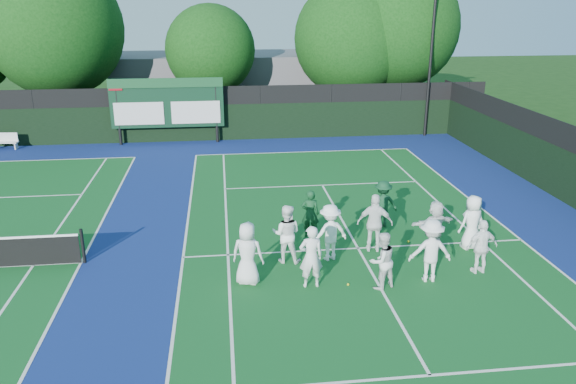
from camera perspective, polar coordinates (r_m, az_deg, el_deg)
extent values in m
plane|color=#13330D|center=(17.18, 7.91, -7.11)|extent=(120.00, 120.00, 0.00)
cube|color=navy|center=(17.66, -12.28, -6.61)|extent=(34.00, 32.00, 0.01)
cube|color=#104E1D|center=(18.04, 7.12, -5.69)|extent=(10.97, 23.77, 0.00)
cube|color=silver|center=(29.05, 1.58, 4.10)|extent=(10.97, 0.08, 0.00)
cube|color=silver|center=(17.61, -10.61, -6.53)|extent=(0.08, 23.77, 0.00)
cube|color=silver|center=(20.03, 22.59, -4.50)|extent=(0.08, 23.77, 0.00)
cube|color=silver|center=(17.56, -6.12, -6.37)|extent=(0.08, 23.77, 0.00)
cube|color=silver|center=(19.41, 19.04, -4.80)|extent=(0.08, 23.77, 0.00)
cube|color=silver|center=(12.78, 14.22, -17.61)|extent=(8.23, 0.08, 0.00)
cube|color=silver|center=(23.87, 3.50, 0.71)|extent=(8.23, 0.08, 0.00)
cube|color=silver|center=(18.04, 7.12, -5.68)|extent=(0.08, 12.80, 0.00)
cube|color=silver|center=(30.39, -25.57, 2.88)|extent=(10.97, 0.08, 0.00)
cube|color=silver|center=(18.09, -20.28, -6.73)|extent=(0.08, 23.77, 0.00)
cube|color=silver|center=(18.47, -24.44, -6.76)|extent=(0.08, 23.77, 0.00)
cube|color=black|center=(31.60, -10.16, 6.88)|extent=(34.00, 0.08, 2.00)
cube|color=black|center=(31.33, -10.32, 9.56)|extent=(34.00, 0.05, 1.00)
cylinder|color=black|center=(31.48, -16.88, 7.71)|extent=(0.16, 0.16, 3.50)
cylinder|color=black|center=(31.01, -7.29, 8.21)|extent=(0.16, 0.16, 3.50)
cube|color=black|center=(31.06, -12.18, 8.80)|extent=(6.00, 0.15, 2.60)
cube|color=#124221|center=(30.79, -12.34, 10.78)|extent=(6.00, 0.05, 0.50)
cube|color=silver|center=(31.22, -14.90, 7.70)|extent=(2.60, 0.04, 1.20)
cube|color=silver|center=(30.95, -9.34, 7.99)|extent=(2.60, 0.04, 1.20)
cube|color=maroon|center=(31.15, -17.17, 10.28)|extent=(0.70, 0.04, 0.50)
cube|color=#58585D|center=(39.32, -3.75, 10.98)|extent=(18.00, 6.00, 4.00)
cylinder|color=black|center=(32.81, 14.39, 14.11)|extent=(0.16, 0.16, 10.00)
cylinder|color=black|center=(17.84, -20.12, -5.18)|extent=(0.10, 0.10, 1.10)
cube|color=silver|center=(33.00, -26.85, 4.53)|extent=(1.41, 0.51, 0.06)
cube|color=silver|center=(33.07, -26.84, 5.02)|extent=(1.37, 0.20, 0.46)
cube|color=silver|center=(32.86, -25.90, 4.25)|extent=(0.09, 0.33, 0.37)
cylinder|color=black|center=(36.07, -21.71, 8.14)|extent=(0.44, 0.44, 3.00)
sphere|color=black|center=(35.60, -22.60, 15.05)|extent=(7.67, 7.67, 7.67)
sphere|color=black|center=(35.78, -21.36, 13.97)|extent=(5.37, 5.37, 5.37)
cylinder|color=black|center=(34.92, -7.65, 8.70)|extent=(0.44, 0.44, 2.65)
sphere|color=black|center=(34.49, -7.90, 14.12)|extent=(5.30, 5.30, 5.30)
sphere|color=black|center=(34.83, -6.84, 13.34)|extent=(3.71, 3.71, 3.71)
cylinder|color=black|center=(35.84, 6.28, 8.96)|extent=(0.44, 0.44, 2.58)
sphere|color=black|center=(35.37, 6.51, 15.23)|extent=(7.03, 7.03, 7.03)
sphere|color=black|center=(35.86, 7.32, 14.13)|extent=(4.92, 4.92, 4.92)
cylinder|color=black|center=(36.53, 10.62, 9.34)|extent=(0.44, 0.44, 3.08)
sphere|color=black|center=(36.07, 11.05, 16.15)|extent=(7.47, 7.47, 7.47)
sphere|color=black|center=(36.58, 11.75, 14.97)|extent=(5.23, 5.23, 5.23)
sphere|color=yellow|center=(15.82, 6.12, -9.32)|extent=(0.07, 0.07, 0.07)
sphere|color=yellow|center=(17.58, 19.20, -7.30)|extent=(0.07, 0.07, 0.07)
sphere|color=yellow|center=(21.33, 9.79, -1.77)|extent=(0.07, 0.07, 0.07)
sphere|color=yellow|center=(18.74, 12.13, -4.94)|extent=(0.07, 0.07, 0.07)
imported|color=silver|center=(15.50, -4.13, -6.27)|extent=(1.02, 0.81, 1.81)
imported|color=silver|center=(15.31, 2.35, -6.58)|extent=(0.67, 0.45, 1.80)
imported|color=silver|center=(15.49, 9.51, -6.89)|extent=(0.97, 0.88, 1.63)
imported|color=white|center=(16.11, 14.29, -5.79)|extent=(1.24, 0.78, 1.83)
imported|color=white|center=(17.01, 19.08, -5.28)|extent=(0.99, 0.49, 1.63)
imported|color=white|center=(16.72, -0.17, -4.26)|extent=(1.02, 0.88, 1.80)
imported|color=white|center=(16.90, 4.28, -4.12)|extent=(1.27, 0.94, 1.76)
imported|color=white|center=(17.60, 8.83, -3.15)|extent=(1.18, 0.71, 1.88)
imported|color=white|center=(18.18, 14.69, -3.29)|extent=(1.56, 0.81, 1.61)
imported|color=white|center=(18.52, 18.20, -2.95)|extent=(0.98, 0.78, 1.76)
imported|color=#0F3A1D|center=(18.48, 2.26, -2.22)|extent=(0.66, 0.49, 1.63)
imported|color=#0F3920|center=(19.55, 9.59, -1.21)|extent=(1.11, 0.67, 1.67)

